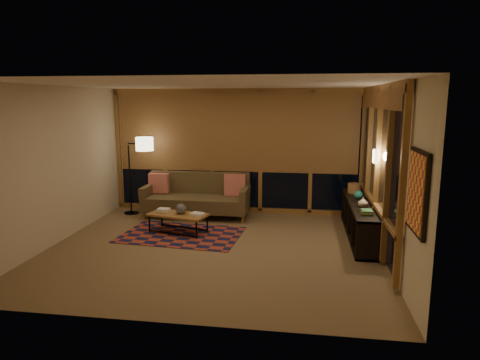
# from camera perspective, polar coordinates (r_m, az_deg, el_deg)

# --- Properties ---
(floor) EXTENTS (5.50, 5.00, 0.01)m
(floor) POSITION_cam_1_polar(r_m,az_deg,el_deg) (7.31, -3.51, -9.02)
(floor) COLOR brown
(floor) RESTS_ON ground
(ceiling) EXTENTS (5.50, 5.00, 0.01)m
(ceiling) POSITION_cam_1_polar(r_m,az_deg,el_deg) (6.89, -3.77, 12.63)
(ceiling) COLOR white
(ceiling) RESTS_ON walls
(walls) EXTENTS (5.51, 5.01, 2.70)m
(walls) POSITION_cam_1_polar(r_m,az_deg,el_deg) (6.98, -3.64, 1.48)
(walls) COLOR beige
(walls) RESTS_ON floor
(window_wall_back) EXTENTS (5.30, 0.16, 2.60)m
(window_wall_back) POSITION_cam_1_polar(r_m,az_deg,el_deg) (9.34, -0.54, 3.82)
(window_wall_back) COLOR brown
(window_wall_back) RESTS_ON walls
(window_wall_right) EXTENTS (0.16, 3.70, 2.60)m
(window_wall_right) POSITION_cam_1_polar(r_m,az_deg,el_deg) (7.52, 17.78, 1.65)
(window_wall_right) COLOR brown
(window_wall_right) RESTS_ON walls
(wall_art) EXTENTS (0.06, 0.74, 0.94)m
(wall_art) POSITION_cam_1_polar(r_m,az_deg,el_deg) (5.15, 22.48, -1.46)
(wall_art) COLOR red
(wall_art) RESTS_ON walls
(wall_sconce) EXTENTS (0.12, 0.18, 0.22)m
(wall_sconce) POSITION_cam_1_polar(r_m,az_deg,el_deg) (7.34, 17.59, 3.03)
(wall_sconce) COLOR #FFE8B8
(wall_sconce) RESTS_ON walls
(sofa) EXTENTS (2.20, 0.90, 0.90)m
(sofa) POSITION_cam_1_polar(r_m,az_deg,el_deg) (9.12, -5.86, -2.14)
(sofa) COLOR brown
(sofa) RESTS_ON floor
(pillow_left) EXTENTS (0.43, 0.15, 0.43)m
(pillow_left) POSITION_cam_1_polar(r_m,az_deg,el_deg) (9.45, -10.76, -0.50)
(pillow_left) COLOR #C90004
(pillow_left) RESTS_ON sofa
(pillow_right) EXTENTS (0.45, 0.17, 0.45)m
(pillow_right) POSITION_cam_1_polar(r_m,az_deg,el_deg) (9.07, -0.69, -0.72)
(pillow_right) COLOR #C90004
(pillow_right) RESTS_ON sofa
(area_rug) EXTENTS (2.26, 1.60, 0.01)m
(area_rug) POSITION_cam_1_polar(r_m,az_deg,el_deg) (8.04, -7.81, -7.23)
(area_rug) COLOR #A03A26
(area_rug) RESTS_ON floor
(coffee_table) EXTENTS (1.18, 0.76, 0.36)m
(coffee_table) POSITION_cam_1_polar(r_m,az_deg,el_deg) (8.13, -8.23, -5.73)
(coffee_table) COLOR brown
(coffee_table) RESTS_ON floor
(book_stack_a) EXTENTS (0.26, 0.21, 0.07)m
(book_stack_a) POSITION_cam_1_polar(r_m,az_deg,el_deg) (8.26, -10.14, -3.97)
(book_stack_a) COLOR white
(book_stack_a) RESTS_ON coffee_table
(book_stack_b) EXTENTS (0.31, 0.27, 0.05)m
(book_stack_b) POSITION_cam_1_polar(r_m,az_deg,el_deg) (7.93, -5.75, -4.55)
(book_stack_b) COLOR white
(book_stack_b) RESTS_ON coffee_table
(ceramic_pot) EXTENTS (0.27, 0.27, 0.20)m
(ceramic_pot) POSITION_cam_1_polar(r_m,az_deg,el_deg) (8.06, -7.87, -3.81)
(ceramic_pot) COLOR #29292B
(ceramic_pot) RESTS_ON coffee_table
(floor_lamp) EXTENTS (0.62, 0.45, 1.70)m
(floor_lamp) POSITION_cam_1_polar(r_m,az_deg,el_deg) (9.57, -14.49, 0.60)
(floor_lamp) COLOR black
(floor_lamp) RESTS_ON floor
(bookshelf) EXTENTS (0.40, 2.58, 0.65)m
(bookshelf) POSITION_cam_1_polar(r_m,az_deg,el_deg) (8.09, 15.59, -5.07)
(bookshelf) COLOR black
(bookshelf) RESTS_ON floor
(basket) EXTENTS (0.29, 0.29, 0.19)m
(basket) POSITION_cam_1_polar(r_m,az_deg,el_deg) (8.74, 14.98, -1.07)
(basket) COLOR olive
(basket) RESTS_ON bookshelf
(teal_bowl) EXTENTS (0.17, 0.17, 0.16)m
(teal_bowl) POSITION_cam_1_polar(r_m,az_deg,el_deg) (8.25, 15.51, -1.90)
(teal_bowl) COLOR #1F7E70
(teal_bowl) RESTS_ON bookshelf
(vase) EXTENTS (0.17, 0.17, 0.17)m
(vase) POSITION_cam_1_polar(r_m,az_deg,el_deg) (7.64, 16.08, -2.85)
(vase) COLOR tan
(vase) RESTS_ON bookshelf
(shelf_book_stack) EXTENTS (0.23, 0.29, 0.08)m
(shelf_book_stack) POSITION_cam_1_polar(r_m,az_deg,el_deg) (7.19, 16.55, -4.10)
(shelf_book_stack) COLOR white
(shelf_book_stack) RESTS_ON bookshelf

